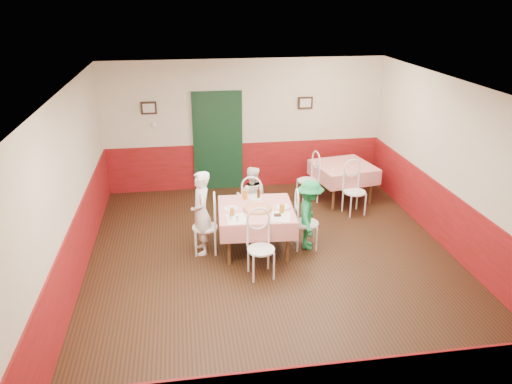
{
  "coord_description": "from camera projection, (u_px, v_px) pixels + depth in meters",
  "views": [
    {
      "loc": [
        -1.35,
        -6.9,
        4.09
      ],
      "look_at": [
        -0.22,
        0.52,
        1.05
      ],
      "focal_mm": 35.0,
      "sensor_mm": 36.0,
      "label": 1
    }
  ],
  "objects": [
    {
      "name": "main_table",
      "position": [
        256.0,
        229.0,
        8.35
      ],
      "size": [
        1.29,
        1.29,
        0.77
      ],
      "primitive_type": "cube",
      "rotation": [
        0.0,
        0.0,
        -0.06
      ],
      "color": "red",
      "rests_on": "ground"
    },
    {
      "name": "wallet",
      "position": [
        277.0,
        215.0,
        7.93
      ],
      "size": [
        0.12,
        0.1,
        0.02
      ],
      "primitive_type": "cube",
      "rotation": [
        0.0,
        0.0,
        -0.06
      ],
      "color": "black",
      "rests_on": "main_table"
    },
    {
      "name": "picture_right",
      "position": [
        305.0,
        103.0,
        10.69
      ],
      "size": [
        0.32,
        0.03,
        0.26
      ],
      "primitive_type": "cube",
      "color": "black",
      "rests_on": "back_wall"
    },
    {
      "name": "right_wall",
      "position": [
        460.0,
        172.0,
        7.94
      ],
      "size": [
        0.1,
        7.0,
        2.8
      ],
      "primitive_type": "cube",
      "color": "beige",
      "rests_on": "ground"
    },
    {
      "name": "plate_left",
      "position": [
        231.0,
        208.0,
        8.18
      ],
      "size": [
        0.26,
        0.26,
        0.01
      ],
      "primitive_type": "cylinder",
      "rotation": [
        0.0,
        0.0,
        -0.06
      ],
      "color": "white",
      "rests_on": "main_table"
    },
    {
      "name": "glass_b",
      "position": [
        282.0,
        209.0,
        8.02
      ],
      "size": [
        0.08,
        0.08,
        0.14
      ],
      "primitive_type": "cylinder",
      "rotation": [
        0.0,
        0.0,
        -0.06
      ],
      "color": "#BF7219",
      "rests_on": "main_table"
    },
    {
      "name": "chair_far",
      "position": [
        252.0,
        205.0,
        9.11
      ],
      "size": [
        0.49,
        0.49,
        0.9
      ],
      "primitive_type": null,
      "rotation": [
        0.0,
        0.0,
        2.97
      ],
      "color": "white",
      "rests_on": "ground"
    },
    {
      "name": "back_wall",
      "position": [
        245.0,
        125.0,
        10.73
      ],
      "size": [
        6.0,
        0.1,
        2.8
      ],
      "primitive_type": "cube",
      "color": "beige",
      "rests_on": "ground"
    },
    {
      "name": "chair_left",
      "position": [
        205.0,
        227.0,
        8.25
      ],
      "size": [
        0.44,
        0.44,
        0.9
      ],
      "primitive_type": null,
      "rotation": [
        0.0,
        0.0,
        -1.62
      ],
      "color": "white",
      "rests_on": "ground"
    },
    {
      "name": "chair_near",
      "position": [
        261.0,
        250.0,
        7.54
      ],
      "size": [
        0.46,
        0.46,
        0.9
      ],
      "primitive_type": null,
      "rotation": [
        0.0,
        0.0,
        0.1
      ],
      "color": "white",
      "rests_on": "ground"
    },
    {
      "name": "glass_c",
      "position": [
        245.0,
        195.0,
        8.55
      ],
      "size": [
        0.09,
        0.09,
        0.16
      ],
      "primitive_type": "cylinder",
      "rotation": [
        0.0,
        0.0,
        -0.06
      ],
      "color": "#BF7219",
      "rests_on": "main_table"
    },
    {
      "name": "wainscot_left",
      "position": [
        78.0,
        250.0,
        7.44
      ],
      "size": [
        0.03,
        7.0,
        1.0
      ],
      "primitive_type": "cube",
      "color": "maroon",
      "rests_on": "ground"
    },
    {
      "name": "beer_bottle",
      "position": [
        259.0,
        193.0,
        8.57
      ],
      "size": [
        0.06,
        0.06,
        0.2
      ],
      "primitive_type": "cylinder",
      "rotation": [
        0.0,
        0.0,
        -0.06
      ],
      "color": "#381C0A",
      "rests_on": "main_table"
    },
    {
      "name": "picture_left",
      "position": [
        149.0,
        108.0,
        10.23
      ],
      "size": [
        0.32,
        0.03,
        0.26
      ],
      "primitive_type": "cube",
      "color": "black",
      "rests_on": "back_wall"
    },
    {
      "name": "door",
      "position": [
        218.0,
        143.0,
        10.73
      ],
      "size": [
        0.96,
        0.06,
        2.1
      ],
      "primitive_type": "cube",
      "color": "black",
      "rests_on": "ground"
    },
    {
      "name": "plate_right",
      "position": [
        283.0,
        207.0,
        8.25
      ],
      "size": [
        0.26,
        0.26,
        0.01
      ],
      "primitive_type": "cylinder",
      "rotation": [
        0.0,
        0.0,
        -0.06
      ],
      "color": "white",
      "rests_on": "main_table"
    },
    {
      "name": "chair_right",
      "position": [
        306.0,
        223.0,
        8.39
      ],
      "size": [
        0.46,
        0.46,
        0.9
      ],
      "primitive_type": null,
      "rotation": [
        0.0,
        0.0,
        1.47
      ],
      "color": "white",
      "rests_on": "ground"
    },
    {
      "name": "diner_right",
      "position": [
        310.0,
        215.0,
        8.34
      ],
      "size": [
        0.64,
        0.87,
        1.21
      ],
      "primitive_type": "imported",
      "rotation": [
        0.0,
        0.0,
        1.3
      ],
      "color": "gray",
      "rests_on": "ground"
    },
    {
      "name": "plate_far",
      "position": [
        255.0,
        198.0,
        8.6
      ],
      "size": [
        0.26,
        0.26,
        0.01
      ],
      "primitive_type": "cylinder",
      "rotation": [
        0.0,
        0.0,
        -0.06
      ],
      "color": "white",
      "rests_on": "main_table"
    },
    {
      "name": "shaker_a",
      "position": [
        231.0,
        218.0,
        7.77
      ],
      "size": [
        0.04,
        0.04,
        0.09
      ],
      "primitive_type": "cylinder",
      "rotation": [
        0.0,
        0.0,
        -0.06
      ],
      "color": "silver",
      "rests_on": "main_table"
    },
    {
      "name": "second_table",
      "position": [
        343.0,
        182.0,
        10.41
      ],
      "size": [
        1.3,
        1.3,
        0.77
      ],
      "primitive_type": "cube",
      "rotation": [
        0.0,
        0.0,
        0.18
      ],
      "color": "red",
      "rests_on": "ground"
    },
    {
      "name": "thermostat",
      "position": [
        155.0,
        124.0,
        10.38
      ],
      "size": [
        0.1,
        0.03,
        0.1
      ],
      "primitive_type": "cube",
      "color": "white",
      "rests_on": "back_wall"
    },
    {
      "name": "front_wall",
      "position": [
        351.0,
        325.0,
        4.31
      ],
      "size": [
        6.0,
        0.1,
        2.8
      ],
      "primitive_type": "cube",
      "color": "beige",
      "rests_on": "ground"
    },
    {
      "name": "chair_second_a",
      "position": [
        308.0,
        181.0,
        10.27
      ],
      "size": [
        0.49,
        0.49,
        0.9
      ],
      "primitive_type": null,
      "rotation": [
        0.0,
        0.0,
        -1.39
      ],
      "color": "white",
      "rests_on": "ground"
    },
    {
      "name": "shaker_b",
      "position": [
        237.0,
        219.0,
        7.72
      ],
      "size": [
        0.04,
        0.04,
        0.09
      ],
      "primitive_type": "cylinder",
      "rotation": [
        0.0,
        0.0,
        -0.06
      ],
      "color": "silver",
      "rests_on": "main_table"
    },
    {
      "name": "diner_far",
      "position": [
        252.0,
        197.0,
        9.1
      ],
      "size": [
        0.65,
        0.55,
        1.17
      ],
      "primitive_type": "imported",
      "rotation": [
        0.0,
        0.0,
        2.93
      ],
      "color": "gray",
      "rests_on": "ground"
    },
    {
      "name": "pizza",
      "position": [
        257.0,
        209.0,
        8.15
      ],
      "size": [
        0.47,
        0.47,
        0.03
      ],
      "primitive_type": "cylinder",
      "rotation": [
        0.0,
        0.0,
        -0.06
      ],
      "color": "#B74723",
      "rests_on": "main_table"
    },
    {
      "name": "floor",
      "position": [
        274.0,
        263.0,
        8.04
      ],
      "size": [
        7.0,
        7.0,
        0.0
      ],
      "primitive_type": "plane",
      "color": "black",
      "rests_on": "ground"
    },
    {
      "name": "diner_left",
      "position": [
        201.0,
        213.0,
        8.15
      ],
      "size": [
        0.37,
        0.54,
        1.43
      ],
      "primitive_type": "imported",
      "rotation": [
        0.0,
        0.0,
        -1.52
      ],
      "color": "gray",
      "rests_on": "ground"
    },
    {
      "name": "wainscot_right",
      "position": [
        451.0,
        223.0,
        8.27
      ],
      "size": [
        0.03,
        7.0,
        1.0
      ],
      "primitive_type": "cube",
      "color": "maroon",
      "rests_on": "ground"
    },
    {
      "name": "left_wall",
      "position": [
        69.0,
        194.0,
        7.1
      ],
      "size": [
        0.1,
        7.0,
        2.8
      ],
      "primitive_type": "cube",
      "color": "beige",
      "rests_on": "ground"
    },
    {
      "name": "wainscot_back",
      "position": [
        246.0,
        165.0,
        11.05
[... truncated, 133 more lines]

